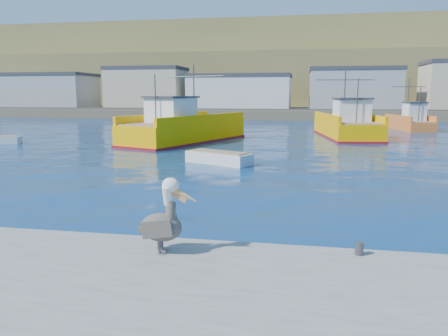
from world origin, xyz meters
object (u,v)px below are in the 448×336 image
trawler_yellow_a (184,129)px  skiff_mid (219,159)px  trawler_yellow_b (347,126)px  boat_orange (410,121)px  pelican (163,221)px

trawler_yellow_a → skiff_mid: 12.65m
trawler_yellow_b → skiff_mid: trawler_yellow_b is taller
boat_orange → pelican: 47.79m
skiff_mid → pelican: size_ratio=2.44×
trawler_yellow_a → skiff_mid: trawler_yellow_a is taller
boat_orange → trawler_yellow_b: bearing=-128.2°
trawler_yellow_a → trawler_yellow_b: trawler_yellow_a is taller
trawler_yellow_a → trawler_yellow_b: bearing=25.7°
trawler_yellow_b → pelican: trawler_yellow_b is taller
trawler_yellow_b → pelican: size_ratio=7.11×
skiff_mid → boat_orange: bearing=58.9°
trawler_yellow_b → pelican: 35.59m
trawler_yellow_b → boat_orange: bearing=51.8°
trawler_yellow_a → trawler_yellow_b: size_ratio=1.12×
trawler_yellow_b → pelican: bearing=-101.8°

